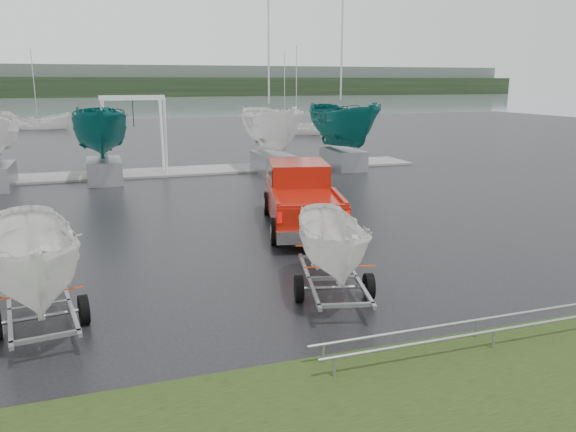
{
  "coord_description": "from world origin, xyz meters",
  "views": [
    {
      "loc": [
        -2.68,
        -17.59,
        4.84
      ],
      "look_at": [
        2.17,
        -3.28,
        1.2
      ],
      "focal_mm": 35.0,
      "sensor_mm": 36.0,
      "label": 1
    }
  ],
  "objects_px": {
    "pickup_truck": "(301,194)",
    "boat_hoist": "(134,124)",
    "trailer_hitched": "(334,196)",
    "trailer_parked": "(27,192)"
  },
  "relations": [
    {
      "from": "pickup_truck",
      "to": "boat_hoist",
      "type": "height_order",
      "value": "boat_hoist"
    },
    {
      "from": "pickup_truck",
      "to": "trailer_hitched",
      "type": "xyz_separation_m",
      "value": [
        -1.56,
        -6.47,
        1.28
      ]
    },
    {
      "from": "trailer_hitched",
      "to": "boat_hoist",
      "type": "xyz_separation_m",
      "value": [
        -3.01,
        19.42,
        0.31
      ]
    },
    {
      "from": "pickup_truck",
      "to": "trailer_hitched",
      "type": "relative_size",
      "value": 1.52
    },
    {
      "from": "boat_hoist",
      "to": "trailer_hitched",
      "type": "bearing_deg",
      "value": -81.2
    },
    {
      "from": "trailer_hitched",
      "to": "trailer_parked",
      "type": "distance_m",
      "value": 6.24
    },
    {
      "from": "trailer_hitched",
      "to": "pickup_truck",
      "type": "bearing_deg",
      "value": 90.0
    },
    {
      "from": "trailer_parked",
      "to": "boat_hoist",
      "type": "xyz_separation_m",
      "value": [
        3.2,
        19.04,
        -0.1
      ]
    },
    {
      "from": "pickup_truck",
      "to": "trailer_parked",
      "type": "bearing_deg",
      "value": -128.38
    },
    {
      "from": "pickup_truck",
      "to": "trailer_parked",
      "type": "relative_size",
      "value": 1.29
    }
  ]
}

